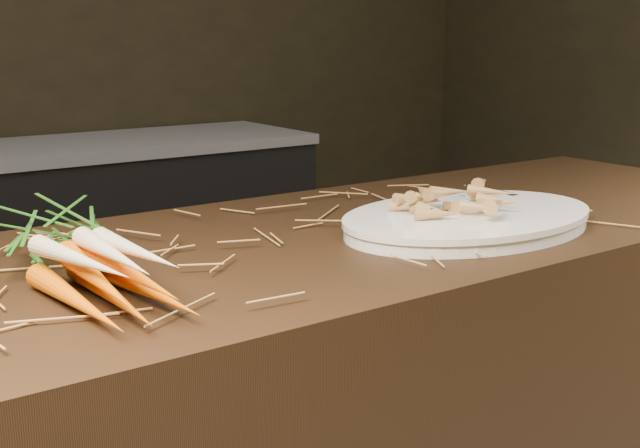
# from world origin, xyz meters

# --- Properties ---
(back_counter) EXTENTS (1.82, 0.62, 0.84)m
(back_counter) POSITION_xyz_m (0.30, 2.18, 0.42)
(back_counter) COLOR black
(back_counter) RESTS_ON ground
(straw_bedding) EXTENTS (1.40, 0.60, 0.02)m
(straw_bedding) POSITION_xyz_m (0.00, 0.30, 0.91)
(straw_bedding) COLOR #A0733B
(straw_bedding) RESTS_ON main_counter
(root_veg_bunch) EXTENTS (0.17, 0.50, 0.09)m
(root_veg_bunch) POSITION_xyz_m (-0.33, 0.29, 0.95)
(root_veg_bunch) COLOR #D55C00
(root_veg_bunch) RESTS_ON main_counter
(serving_platter) EXTENTS (0.50, 0.34, 0.03)m
(serving_platter) POSITION_xyz_m (0.35, 0.18, 0.91)
(serving_platter) COLOR white
(serving_platter) RESTS_ON main_counter
(roasted_veg_heap) EXTENTS (0.25, 0.18, 0.06)m
(roasted_veg_heap) POSITION_xyz_m (0.35, 0.18, 0.95)
(roasted_veg_heap) COLOR #B58546
(roasted_veg_heap) RESTS_ON serving_platter
(serving_fork) EXTENTS (0.05, 0.19, 0.00)m
(serving_fork) POSITION_xyz_m (0.53, 0.16, 0.93)
(serving_fork) COLOR silver
(serving_fork) RESTS_ON serving_platter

